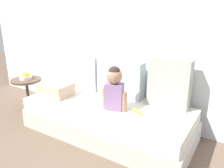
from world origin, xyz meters
TOP-DOWN VIEW (x-y plane):
  - ground_plane at (0.00, 0.00)m, footprint 12.00×12.00m
  - back_wall at (0.00, 0.54)m, footprint 5.14×0.10m
  - couch at (0.00, 0.00)m, footprint 1.94×0.82m
  - throw_pillow_left at (-0.60, 0.31)m, footprint 0.56×0.16m
  - throw_pillow_center at (0.00, 0.31)m, footprint 0.58×0.16m
  - throw_pillow_right at (0.60, 0.31)m, footprint 0.44×0.16m
  - toddler at (0.14, -0.07)m, footprint 0.30×0.18m
  - banana at (0.40, -0.04)m, footprint 0.17×0.12m
  - folded_blanket at (-0.69, -0.10)m, footprint 0.40×0.28m
  - side_table at (-1.31, -0.06)m, footprint 0.41×0.41m
  - fruit_bowl at (-1.31, -0.06)m, footprint 0.17×0.17m

SIDE VIEW (x-z plane):
  - ground_plane at x=0.00m, z-range 0.00..0.00m
  - couch at x=0.00m, z-range 0.00..0.37m
  - side_table at x=-1.31m, z-range 0.13..0.59m
  - banana at x=0.40m, z-range 0.37..0.41m
  - folded_blanket at x=-0.69m, z-range 0.37..0.52m
  - fruit_bowl at x=-1.31m, z-range 0.46..0.56m
  - throw_pillow_left at x=-0.60m, z-range 0.37..0.81m
  - throw_pillow_center at x=0.00m, z-range 0.37..0.81m
  - toddler at x=0.14m, z-range 0.38..0.85m
  - throw_pillow_right at x=0.60m, z-range 0.37..0.90m
  - back_wall at x=0.00m, z-range 0.00..2.33m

